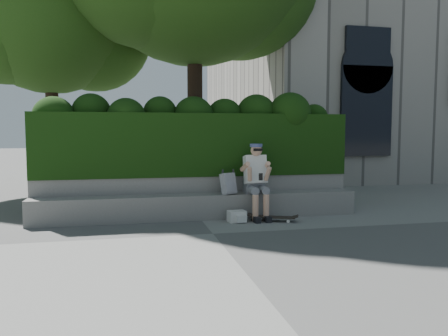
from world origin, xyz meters
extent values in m
plane|color=slate|center=(0.00, 0.00, 0.00)|extent=(80.00, 80.00, 0.00)
cube|color=gray|center=(0.00, 1.25, 0.23)|extent=(6.00, 0.45, 0.45)
cube|color=gray|center=(0.00, 1.73, 0.38)|extent=(6.00, 0.50, 0.75)
cube|color=black|center=(0.00, 1.95, 1.35)|extent=(6.00, 1.00, 1.20)
cylinder|color=black|center=(0.48, 4.94, 1.89)|extent=(0.40, 0.40, 3.79)
cylinder|color=black|center=(-3.28, 6.08, 1.41)|extent=(0.34, 0.34, 2.83)
sphere|color=black|center=(-3.28, 6.08, 4.90)|extent=(4.52, 4.52, 4.52)
cube|color=slate|center=(1.02, 1.20, 0.56)|extent=(0.36, 0.26, 0.22)
cube|color=silver|center=(1.02, 1.13, 0.90)|extent=(0.40, 0.32, 0.55)
sphere|color=tan|center=(1.02, 1.06, 1.26)|extent=(0.21, 0.21, 0.21)
cylinder|color=#454F7F|center=(1.02, 1.08, 1.35)|extent=(0.23, 0.23, 0.06)
cube|color=black|center=(1.02, 0.78, 0.80)|extent=(0.07, 0.02, 0.13)
cylinder|color=tan|center=(0.92, 0.76, 0.24)|extent=(0.11, 0.11, 0.47)
cylinder|color=tan|center=(1.12, 0.76, 0.24)|extent=(0.11, 0.11, 0.47)
cube|color=black|center=(0.92, 0.70, 0.05)|extent=(0.10, 0.26, 0.10)
cube|color=black|center=(1.12, 0.70, 0.05)|extent=(0.10, 0.26, 0.10)
cube|color=black|center=(1.23, 0.72, 0.08)|extent=(0.82, 0.52, 0.02)
cylinder|color=silver|center=(0.94, 0.76, 0.03)|extent=(0.06, 0.05, 0.06)
cylinder|color=silver|center=(1.01, 0.91, 0.03)|extent=(0.06, 0.05, 0.06)
cylinder|color=silver|center=(1.45, 0.53, 0.03)|extent=(0.06, 0.05, 0.06)
cylinder|color=silver|center=(1.52, 0.68, 0.03)|extent=(0.06, 0.05, 0.06)
cube|color=silver|center=(0.52, 1.15, 0.64)|extent=(0.30, 0.25, 0.39)
cube|color=silver|center=(0.59, 0.80, 0.10)|extent=(0.33, 0.25, 0.20)
camera|label=1|loc=(-1.28, -6.62, 1.59)|focal=35.00mm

